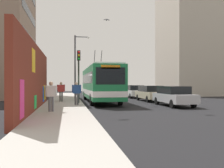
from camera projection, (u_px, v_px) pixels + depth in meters
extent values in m
plane|color=black|center=(83.00, 105.00, 20.18)|extent=(80.00, 80.00, 0.00)
cube|color=#ADA8A0|center=(63.00, 105.00, 19.89)|extent=(48.00, 3.20, 0.15)
cube|color=maroon|center=(35.00, 78.00, 15.99)|extent=(14.70, 0.30, 4.26)
cube|color=green|center=(35.00, 102.00, 14.89)|extent=(1.05, 0.02, 0.80)
cube|color=yellow|center=(45.00, 92.00, 20.99)|extent=(1.89, 0.02, 1.23)
cube|color=blue|center=(44.00, 94.00, 20.00)|extent=(1.05, 0.02, 1.23)
cube|color=#F2338C|center=(22.00, 99.00, 10.48)|extent=(0.99, 0.02, 1.65)
cube|color=yellow|center=(34.00, 61.00, 14.10)|extent=(1.28, 0.02, 1.33)
cube|color=gray|center=(5.00, 34.00, 31.59)|extent=(13.19, 6.13, 16.40)
cube|color=black|center=(30.00, 64.00, 32.14)|extent=(11.21, 0.04, 1.10)
cube|color=black|center=(30.00, 39.00, 32.14)|extent=(11.21, 0.04, 1.10)
cube|color=black|center=(30.00, 14.00, 32.13)|extent=(11.21, 0.04, 1.10)
cube|color=#B2A899|center=(187.00, 37.00, 38.22)|extent=(9.26, 7.03, 18.17)
cube|color=black|center=(208.00, 67.00, 38.86)|extent=(7.87, 0.04, 1.10)
cube|color=black|center=(208.00, 47.00, 38.85)|extent=(7.87, 0.04, 1.10)
cube|color=black|center=(208.00, 26.00, 38.85)|extent=(7.87, 0.04, 1.10)
cube|color=black|center=(208.00, 6.00, 38.84)|extent=(7.87, 0.04, 1.10)
cube|color=#19723F|center=(100.00, 83.00, 23.73)|extent=(11.94, 2.56, 2.80)
cube|color=silver|center=(100.00, 68.00, 23.73)|extent=(11.46, 2.36, 0.12)
cube|color=white|center=(100.00, 92.00, 23.74)|extent=(11.96, 2.58, 0.44)
cube|color=black|center=(111.00, 76.00, 17.88)|extent=(0.04, 2.18, 1.26)
cube|color=black|center=(100.00, 79.00, 23.73)|extent=(10.98, 2.59, 0.90)
cube|color=orange|center=(111.00, 67.00, 17.89)|extent=(0.06, 1.41, 0.28)
cylinder|color=black|center=(101.00, 61.00, 25.56)|extent=(1.43, 0.06, 2.00)
cylinder|color=black|center=(94.00, 61.00, 25.43)|extent=(1.43, 0.06, 2.00)
cylinder|color=black|center=(120.00, 99.00, 20.19)|extent=(1.00, 0.28, 1.00)
cylinder|color=black|center=(92.00, 100.00, 19.77)|extent=(1.00, 0.28, 1.00)
cylinder|color=black|center=(106.00, 95.00, 27.70)|extent=(1.00, 0.28, 1.00)
cylinder|color=black|center=(85.00, 95.00, 27.29)|extent=(1.00, 0.28, 1.00)
cube|color=#B7B7BC|center=(174.00, 98.00, 19.51)|extent=(4.79, 1.83, 0.66)
cube|color=black|center=(173.00, 90.00, 19.61)|extent=(2.87, 1.65, 0.60)
cylinder|color=black|center=(193.00, 104.00, 18.10)|extent=(0.64, 0.22, 0.64)
cylinder|color=black|center=(173.00, 104.00, 17.81)|extent=(0.64, 0.22, 0.64)
cylinder|color=black|center=(175.00, 101.00, 21.21)|extent=(0.64, 0.22, 0.64)
cylinder|color=black|center=(157.00, 101.00, 20.92)|extent=(0.64, 0.22, 0.64)
cube|color=#C6B793|center=(150.00, 95.00, 24.97)|extent=(4.95, 1.86, 0.66)
cube|color=black|center=(150.00, 89.00, 25.07)|extent=(2.97, 1.67, 0.60)
cylinder|color=black|center=(164.00, 99.00, 23.52)|extent=(0.64, 0.22, 0.64)
cylinder|color=black|center=(148.00, 99.00, 23.22)|extent=(0.64, 0.22, 0.64)
cylinder|color=black|center=(153.00, 97.00, 26.73)|extent=(0.64, 0.22, 0.64)
cylinder|color=black|center=(138.00, 97.00, 26.43)|extent=(0.64, 0.22, 0.64)
cube|color=white|center=(135.00, 93.00, 30.90)|extent=(4.32, 1.91, 0.66)
cube|color=black|center=(134.00, 88.00, 30.99)|extent=(2.59, 1.72, 0.60)
cylinder|color=black|center=(145.00, 96.00, 29.65)|extent=(0.64, 0.22, 0.64)
cylinder|color=black|center=(131.00, 96.00, 29.35)|extent=(0.64, 0.22, 0.64)
cylinder|color=black|center=(138.00, 95.00, 32.46)|extent=(0.64, 0.22, 0.64)
cylinder|color=black|center=(125.00, 95.00, 32.15)|extent=(0.64, 0.22, 0.64)
cube|color=#B21E19|center=(125.00, 91.00, 36.28)|extent=(4.29, 1.89, 0.66)
cube|color=black|center=(124.00, 87.00, 36.37)|extent=(2.57, 1.70, 0.60)
cylinder|color=black|center=(133.00, 94.00, 35.04)|extent=(0.64, 0.22, 0.64)
cylinder|color=black|center=(121.00, 94.00, 34.74)|extent=(0.64, 0.22, 0.64)
cylinder|color=black|center=(128.00, 93.00, 37.83)|extent=(0.64, 0.22, 0.64)
cylinder|color=black|center=(117.00, 93.00, 37.52)|extent=(0.64, 0.22, 0.64)
cylinder|color=#595960|center=(62.00, 97.00, 22.62)|extent=(0.14, 0.14, 0.88)
cylinder|color=#595960|center=(60.00, 97.00, 22.59)|extent=(0.14, 0.14, 0.88)
cube|color=#BF3333|center=(61.00, 88.00, 22.61)|extent=(0.22, 0.51, 0.66)
cylinder|color=#BF3333|center=(64.00, 88.00, 22.66)|extent=(0.09, 0.09, 0.62)
cylinder|color=#BF3333|center=(58.00, 88.00, 22.55)|extent=(0.09, 0.09, 0.62)
sphere|color=tan|center=(61.00, 83.00, 22.61)|extent=(0.24, 0.24, 0.24)
cube|color=#593319|center=(57.00, 91.00, 22.54)|extent=(0.14, 0.10, 0.24)
cylinder|color=#595960|center=(53.00, 104.00, 14.45)|extent=(0.14, 0.14, 0.87)
cylinder|color=#595960|center=(50.00, 104.00, 14.42)|extent=(0.14, 0.14, 0.87)
cube|color=silver|center=(51.00, 91.00, 14.44)|extent=(0.22, 0.51, 0.65)
cylinder|color=silver|center=(56.00, 91.00, 14.49)|extent=(0.09, 0.09, 0.62)
cylinder|color=silver|center=(46.00, 91.00, 14.38)|extent=(0.09, 0.09, 0.62)
sphere|color=tan|center=(51.00, 84.00, 14.44)|extent=(0.23, 0.23, 0.23)
cylinder|color=#595960|center=(78.00, 99.00, 19.03)|extent=(0.14, 0.14, 0.87)
cylinder|color=#595960|center=(75.00, 99.00, 19.00)|extent=(0.14, 0.14, 0.87)
cube|color=#264C99|center=(77.00, 89.00, 19.01)|extent=(0.22, 0.51, 0.65)
cylinder|color=#264C99|center=(81.00, 89.00, 19.07)|extent=(0.09, 0.09, 0.62)
cylinder|color=#264C99|center=(73.00, 89.00, 18.96)|extent=(0.09, 0.09, 0.62)
sphere|color=beige|center=(77.00, 83.00, 19.01)|extent=(0.24, 0.24, 0.24)
cylinder|color=#2D382D|center=(79.00, 77.00, 20.92)|extent=(0.14, 0.14, 4.45)
cube|color=black|center=(79.00, 55.00, 20.70)|extent=(0.20, 0.28, 0.84)
sphere|color=red|center=(79.00, 52.00, 20.59)|extent=(0.18, 0.18, 0.18)
sphere|color=yellow|center=(79.00, 55.00, 20.59)|extent=(0.18, 0.18, 0.18)
sphere|color=green|center=(79.00, 59.00, 20.59)|extent=(0.18, 0.18, 0.18)
cylinder|color=#4C4C51|center=(75.00, 67.00, 27.01)|extent=(0.18, 0.18, 6.92)
cylinder|color=#4C4C51|center=(82.00, 37.00, 27.14)|extent=(0.10, 1.51, 0.10)
ellipsoid|color=silver|center=(89.00, 38.00, 27.28)|extent=(0.44, 0.28, 0.20)
ellipsoid|color=slate|center=(107.00, 20.00, 22.57)|extent=(0.32, 0.14, 0.12)
cube|color=slate|center=(108.00, 20.00, 22.59)|extent=(0.20, 0.27, 0.10)
cube|color=slate|center=(105.00, 20.00, 22.54)|extent=(0.20, 0.27, 0.10)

